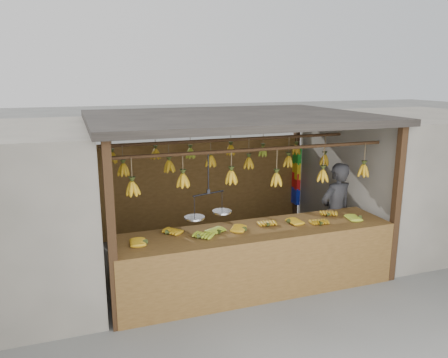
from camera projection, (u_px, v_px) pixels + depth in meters
name	position (u px, v px, depth m)	size (l,w,h in m)	color
ground	(230.00, 259.00, 7.28)	(80.00, 80.00, 0.00)	#5B5B57
stall	(223.00, 139.00, 7.13)	(4.30, 3.30, 2.40)	black
neighbor_right	(410.00, 176.00, 8.18)	(3.00, 3.00, 2.30)	slate
counter	(259.00, 245.00, 5.97)	(3.94, 0.90, 0.96)	brown
hanging_bananas	(231.00, 164.00, 6.90)	(3.63, 2.25, 0.39)	#BA8713
balance_scale	(209.00, 211.00, 5.87)	(0.69, 0.39, 0.86)	black
vendor	(336.00, 212.00, 7.06)	(0.60, 0.39, 1.64)	#262628
bag_bundles	(296.00, 176.00, 8.92)	(0.08, 0.26, 1.18)	#199926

